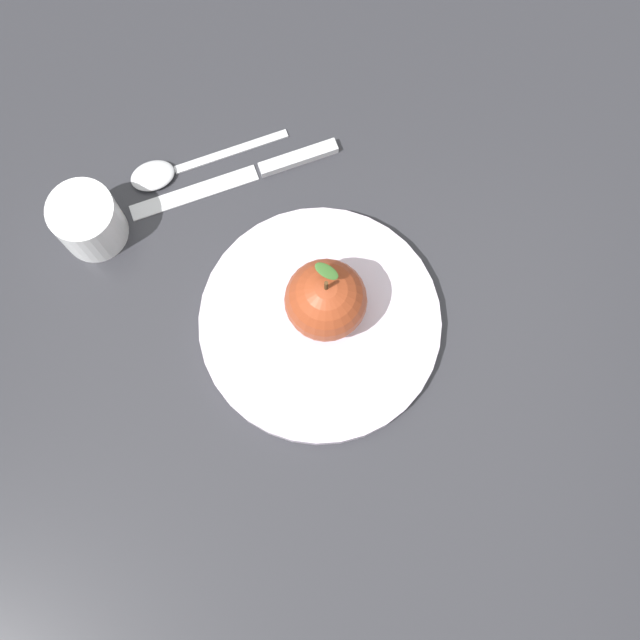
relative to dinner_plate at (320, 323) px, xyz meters
name	(u,v)px	position (x,y,z in m)	size (l,w,h in m)	color
ground_plane	(293,303)	(0.02, 0.03, -0.01)	(2.40, 2.40, 0.00)	#2D2D33
dinner_plate	(320,323)	(0.00, 0.00, 0.00)	(0.24, 0.24, 0.02)	silver
apple	(326,300)	(0.01, -0.01, 0.05)	(0.08, 0.08, 0.10)	#9E3D1E
cup	(87,220)	(0.09, 0.24, 0.03)	(0.07, 0.07, 0.06)	white
knife	(252,172)	(0.17, 0.08, -0.01)	(0.10, 0.22, 0.01)	silver
spoon	(171,170)	(0.17, 0.17, 0.00)	(0.09, 0.17, 0.01)	silver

